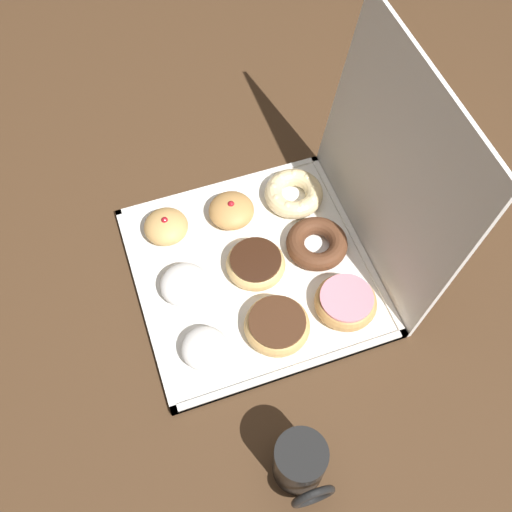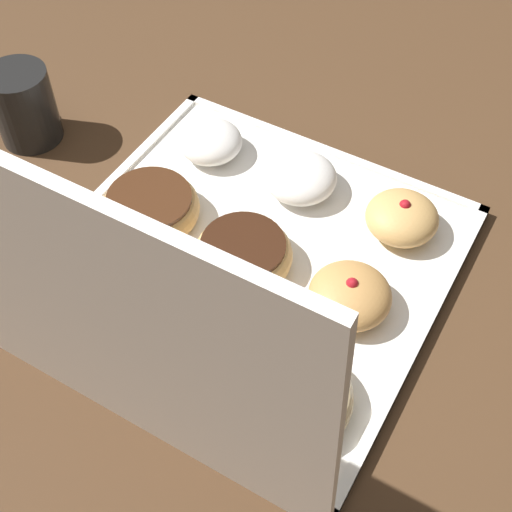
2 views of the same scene
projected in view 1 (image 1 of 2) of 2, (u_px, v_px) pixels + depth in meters
The scene contains 13 objects.
ground_plane at pixel (253, 272), 1.17m from camera, with size 3.00×3.00×0.00m, color #4C331E.
donut_box at pixel (253, 271), 1.17m from camera, with size 0.44×0.44×0.01m.
box_lid_open at pixel (391, 170), 1.04m from camera, with size 0.44×0.42×0.01m, color white.
jelly_filled_donut_0 at pixel (166, 226), 1.19m from camera, with size 0.09×0.09×0.05m.
powdered_filled_donut_1 at pixel (185, 285), 1.12m from camera, with size 0.09×0.09×0.04m.
powdered_filled_donut_2 at pixel (205, 348), 1.06m from camera, with size 0.08×0.08×0.04m.
jelly_filled_donut_3 at pixel (232, 210), 1.21m from camera, with size 0.09×0.09×0.05m.
chocolate_frosted_donut_4 at pixel (256, 265), 1.15m from camera, with size 0.11×0.11×0.04m.
chocolate_frosted_donut_5 at pixel (279, 325), 1.08m from camera, with size 0.12×0.12×0.04m.
cruller_donut_6 at pixel (294, 193), 1.24m from camera, with size 0.12×0.12×0.04m.
chocolate_cake_ring_donut_7 at pixel (317, 244), 1.17m from camera, with size 0.12×0.12×0.04m.
pink_frosted_donut_8 at pixel (346, 302), 1.10m from camera, with size 0.12×0.12×0.04m.
coffee_mug at pixel (301, 464), 0.93m from camera, with size 0.10×0.08×0.10m.
Camera 1 is at (0.55, -0.18, 1.02)m, focal length 42.42 mm.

